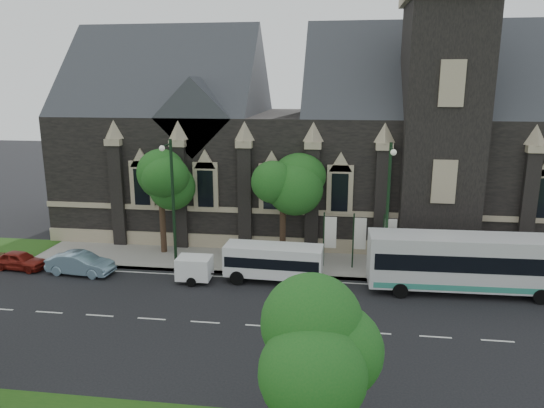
% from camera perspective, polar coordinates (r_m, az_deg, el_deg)
% --- Properties ---
extents(ground, '(160.00, 160.00, 0.00)m').
position_cam_1_polar(ground, '(27.82, -7.64, -13.24)').
color(ground, black).
rests_on(ground, ground).
extents(sidewalk, '(80.00, 5.00, 0.15)m').
position_cam_1_polar(sidewalk, '(36.28, -3.71, -6.46)').
color(sidewalk, gray).
rests_on(sidewalk, ground).
extents(museum, '(40.00, 17.70, 29.90)m').
position_cam_1_polar(museum, '(42.92, 5.36, 7.75)').
color(museum, black).
rests_on(museum, ground).
extents(tree_park_east, '(3.40, 3.40, 6.28)m').
position_cam_1_polar(tree_park_east, '(16.57, 4.58, -14.85)').
color(tree_park_east, black).
rests_on(tree_park_east, ground).
extents(tree_walk_right, '(4.08, 4.08, 7.80)m').
position_cam_1_polar(tree_walk_right, '(35.42, 1.64, 2.72)').
color(tree_walk_right, black).
rests_on(tree_walk_right, ground).
extents(tree_walk_left, '(3.91, 3.91, 7.64)m').
position_cam_1_polar(tree_walk_left, '(37.44, -12.22, 2.88)').
color(tree_walk_left, black).
rests_on(tree_walk_left, ground).
extents(street_lamp_near, '(0.36, 1.88, 9.00)m').
position_cam_1_polar(street_lamp_near, '(32.00, 13.11, -0.11)').
color(street_lamp_near, black).
rests_on(street_lamp_near, ground).
extents(street_lamp_mid, '(0.36, 1.88, 9.00)m').
position_cam_1_polar(street_lamp_mid, '(33.64, -11.34, 0.64)').
color(street_lamp_mid, black).
rests_on(street_lamp_mid, ground).
extents(banner_flag_left, '(0.90, 0.10, 4.00)m').
position_cam_1_polar(banner_flag_left, '(34.41, 6.41, -3.59)').
color(banner_flag_left, black).
rests_on(banner_flag_left, ground).
extents(banner_flag_center, '(0.90, 0.10, 4.00)m').
position_cam_1_polar(banner_flag_center, '(34.44, 9.74, -3.69)').
color(banner_flag_center, black).
rests_on(banner_flag_center, ground).
extents(banner_flag_right, '(0.90, 0.10, 4.00)m').
position_cam_1_polar(banner_flag_right, '(34.58, 13.06, -3.78)').
color(banner_flag_right, black).
rests_on(banner_flag_right, ground).
extents(tour_coach, '(12.37, 3.08, 3.59)m').
position_cam_1_polar(tour_coach, '(32.77, 21.83, -6.19)').
color(tour_coach, silver).
rests_on(tour_coach, ground).
extents(shuttle_bus, '(6.34, 2.48, 2.42)m').
position_cam_1_polar(shuttle_bus, '(32.30, 0.22, -6.48)').
color(shuttle_bus, white).
rests_on(shuttle_bus, ground).
extents(box_trailer, '(3.13, 1.84, 1.67)m').
position_cam_1_polar(box_trailer, '(32.76, -8.84, -7.21)').
color(box_trailer, white).
rests_on(box_trailer, ground).
extents(sedan, '(4.63, 1.98, 1.48)m').
position_cam_1_polar(sedan, '(36.09, -21.02, -6.36)').
color(sedan, '#7C9EB4').
rests_on(sedan, ground).
extents(car_far_red, '(3.89, 1.90, 1.28)m').
position_cam_1_polar(car_far_red, '(38.75, -26.84, -5.75)').
color(car_far_red, maroon).
rests_on(car_far_red, ground).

